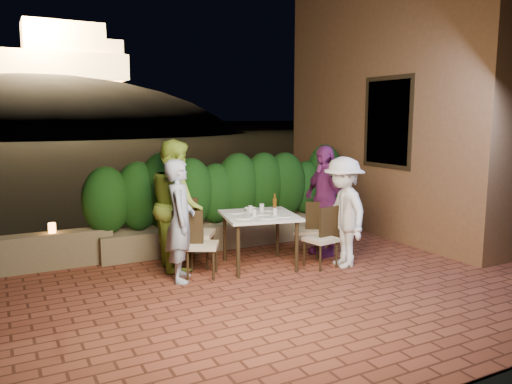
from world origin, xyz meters
TOP-DOWN VIEW (x-y plane):
  - ground at (0.00, 0.00)m, footprint 400.00×400.00m
  - terrace_floor at (0.00, 0.50)m, footprint 7.00×6.00m
  - building_wall at (3.60, 2.00)m, footprint 1.60×5.00m
  - window_pane at (2.82, 1.50)m, footprint 0.08×1.00m
  - window_frame at (2.81, 1.50)m, footprint 0.06×1.15m
  - planter at (0.20, 2.30)m, footprint 4.20×0.55m
  - hedge at (0.20, 2.30)m, footprint 4.00×0.70m
  - parapet at (-2.80, 2.30)m, footprint 2.20×0.30m
  - hill at (2.00, 60.00)m, footprint 52.00×40.00m
  - fortress at (2.00, 60.00)m, footprint 26.00×8.00m
  - dining_table at (0.09, 1.03)m, footprint 1.17×1.17m
  - plate_nw at (-0.22, 0.90)m, footprint 0.24×0.24m
  - plate_sw at (-0.16, 1.28)m, footprint 0.22×0.22m
  - plate_ne at (0.32, 0.74)m, footprint 0.23×0.23m
  - plate_se at (0.38, 1.22)m, footprint 0.23×0.23m
  - plate_centre at (0.12, 1.01)m, footprint 0.21×0.21m
  - plate_front at (0.07, 0.75)m, footprint 0.23×0.23m
  - glass_nw at (-0.05, 0.92)m, footprint 0.06×0.06m
  - glass_sw at (0.05, 1.22)m, footprint 0.06×0.06m
  - glass_ne at (0.25, 0.87)m, footprint 0.06×0.06m
  - glass_se at (0.21, 1.19)m, footprint 0.07×0.07m
  - beer_bottle at (0.32, 1.00)m, footprint 0.05×0.05m
  - bowl at (0.09, 1.31)m, footprint 0.24×0.24m
  - chair_left_front at (-0.79, 0.99)m, footprint 0.56×0.56m
  - chair_left_back at (-0.68, 1.46)m, footprint 0.63×0.63m
  - chair_right_front at (0.83, 0.60)m, footprint 0.45×0.45m
  - chair_right_back at (0.95, 1.13)m, footprint 0.54×0.54m
  - diner_blue at (-1.09, 0.97)m, footprint 0.56×0.67m
  - diner_green at (-0.94, 1.54)m, footprint 0.78×0.95m
  - diner_white at (1.14, 0.51)m, footprint 0.72×1.08m
  - diner_purple at (1.25, 1.11)m, footprint 0.45×1.00m
  - parapet_lamp at (-2.49, 2.30)m, footprint 0.10×0.10m

SIDE VIEW (x-z plane):
  - hill at x=2.00m, z-range -15.00..7.00m
  - terrace_floor at x=0.00m, z-range -0.15..0.00m
  - ground at x=0.00m, z-range -0.02..-0.02m
  - planter at x=0.20m, z-range 0.00..0.40m
  - parapet at x=-2.80m, z-range 0.00..0.50m
  - dining_table at x=0.09m, z-range 0.00..0.75m
  - chair_right_front at x=0.83m, z-range 0.00..0.84m
  - chair_right_back at x=0.95m, z-range 0.00..0.84m
  - chair_left_front at x=-0.79m, z-range 0.00..0.88m
  - chair_left_back at x=-0.68m, z-range 0.00..0.98m
  - parapet_lamp at x=-2.49m, z-range 0.50..0.64m
  - plate_centre at x=0.12m, z-range 0.75..0.76m
  - plate_sw at x=-0.16m, z-range 0.75..0.76m
  - plate_ne at x=0.32m, z-range 0.75..0.76m
  - plate_front at x=0.07m, z-range 0.75..0.76m
  - plate_se at x=0.38m, z-range 0.75..0.76m
  - plate_nw at x=-0.22m, z-range 0.75..0.76m
  - bowl at x=0.09m, z-range 0.75..0.79m
  - diner_white at x=1.14m, z-range 0.00..1.55m
  - diner_blue at x=-1.09m, z-range 0.00..1.57m
  - glass_sw at x=0.05m, z-range 0.75..0.85m
  - glass_ne at x=0.25m, z-range 0.75..0.85m
  - glass_nw at x=-0.05m, z-range 0.75..0.85m
  - glass_se at x=0.21m, z-range 0.75..0.86m
  - diner_purple at x=1.25m, z-range 0.00..1.68m
  - beer_bottle at x=0.32m, z-range 0.75..1.03m
  - diner_green at x=-0.94m, z-range 0.00..1.80m
  - hedge at x=0.20m, z-range 0.40..1.50m
  - window_pane at x=2.82m, z-range 1.30..2.70m
  - window_frame at x=2.81m, z-range 1.23..2.77m
  - building_wall at x=3.60m, z-range 0.00..5.00m
  - fortress at x=2.00m, z-range 6.50..14.50m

